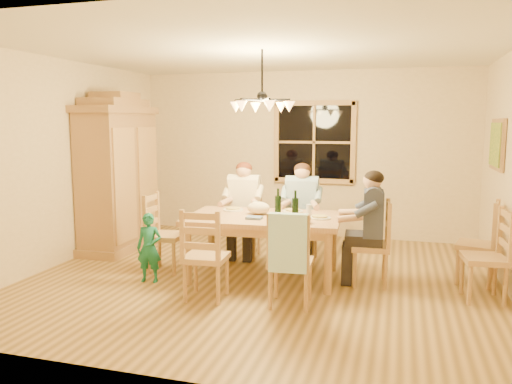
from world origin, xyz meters
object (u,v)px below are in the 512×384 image
(dining_table, at_px, (264,224))
(chair_far_right, at_px, (301,238))
(armoire, at_px, (119,178))
(adult_plaid_man, at_px, (302,199))
(chair_spare_front, at_px, (483,272))
(chair_end_left, at_px, (166,247))
(chair_end_right, at_px, (370,259))
(chair_far_left, at_px, (244,236))
(adult_woman, at_px, (244,198))
(wine_bottle_a, at_px, (278,202))
(chair_near_left, at_px, (206,271))
(chandelier, at_px, (262,105))
(chair_spare_back, at_px, (475,258))
(child, at_px, (149,248))
(chair_near_right, at_px, (291,276))
(wine_bottle_b, at_px, (295,204))
(adult_slate_man, at_px, (371,213))

(dining_table, height_order, chair_far_right, chair_far_right)
(armoire, distance_m, dining_table, 2.58)
(adult_plaid_man, distance_m, chair_spare_front, 2.43)
(chair_end_left, distance_m, chair_end_right, 2.52)
(chair_far_left, distance_m, chair_end_left, 1.18)
(chair_end_right, distance_m, adult_woman, 1.99)
(wine_bottle_a, relative_size, chair_spare_front, 0.33)
(dining_table, relative_size, chair_end_right, 1.91)
(chair_near_left, bearing_deg, chair_far_left, 90.00)
(chandelier, height_order, chair_near_left, chandelier)
(chair_spare_back, bearing_deg, armoire, 99.81)
(adult_woman, distance_m, chair_spare_back, 3.02)
(dining_table, distance_m, chair_near_left, 1.03)
(armoire, bearing_deg, dining_table, -17.50)
(chair_end_right, bearing_deg, chair_far_left, 63.43)
(chair_far_right, bearing_deg, armoire, -1.60)
(adult_woman, bearing_deg, chair_far_right, -180.00)
(chair_end_right, distance_m, chair_spare_front, 1.20)
(adult_woman, xyz_separation_m, wine_bottle_a, (0.67, -0.77, 0.08))
(chair_end_right, bearing_deg, adult_woman, 63.43)
(chandelier, distance_m, child, 2.14)
(chair_near_right, height_order, chair_end_left, same)
(chair_spare_back, bearing_deg, wine_bottle_a, 113.63)
(chair_far_right, distance_m, chair_spare_front, 2.37)
(chair_near_left, distance_m, wine_bottle_a, 1.26)
(adult_woman, relative_size, child, 1.07)
(chair_spare_back, bearing_deg, chair_far_right, 92.56)
(dining_table, distance_m, chair_spare_back, 2.51)
(chair_end_left, bearing_deg, wine_bottle_b, 87.45)
(adult_plaid_man, xyz_separation_m, child, (-1.54, -1.42, -0.43))
(chair_far_right, xyz_separation_m, chair_spare_back, (2.15, -0.40, 0.00))
(chandelier, relative_size, adult_slate_man, 0.88)
(adult_plaid_man, relative_size, wine_bottle_b, 2.65)
(wine_bottle_b, bearing_deg, chair_end_right, 8.78)
(adult_slate_man, bearing_deg, chair_near_right, 136.74)
(chair_end_left, height_order, adult_slate_man, adult_slate_man)
(chair_far_left, relative_size, chair_end_left, 1.00)
(chair_far_right, bearing_deg, chandelier, 68.00)
(chandelier, relative_size, adult_woman, 0.88)
(adult_plaid_man, height_order, chair_spare_front, adult_plaid_man)
(armoire, distance_m, child, 1.87)
(child, relative_size, chair_spare_front, 0.83)
(chandelier, height_order, child, chandelier)
(dining_table, distance_m, chair_near_right, 1.03)
(chair_near_right, distance_m, chair_end_left, 1.92)
(armoire, bearing_deg, chair_near_left, -39.03)
(adult_woman, bearing_deg, chair_far_left, -93.97)
(chair_near_left, xyz_separation_m, adult_slate_man, (1.65, 0.97, 0.54))
(child, bearing_deg, chair_spare_front, -2.24)
(chair_end_left, relative_size, adult_slate_man, 1.13)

